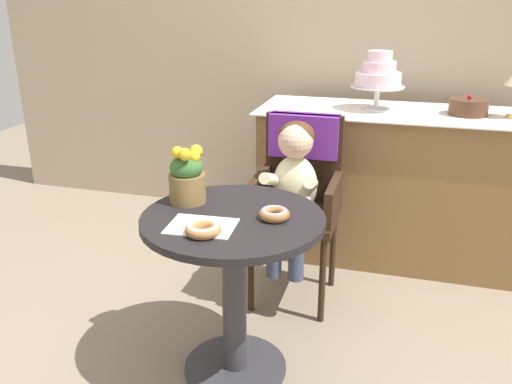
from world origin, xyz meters
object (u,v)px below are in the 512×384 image
donut_front (203,229)px  round_layer_cake (468,107)px  flower_vase (187,176)px  donut_mid (274,214)px  seated_child (293,181)px  tiered_cake_stand (378,75)px  wicker_chair (300,178)px  cafe_table (234,264)px

donut_front → round_layer_cake: size_ratio=0.63×
flower_vase → round_layer_cake: round_layer_cake is taller
donut_front → donut_mid: 0.29m
seated_child → tiered_cake_stand: bearing=65.8°
wicker_chair → seated_child: seated_child is taller
seated_child → donut_front: 0.79m
cafe_table → flower_vase: (-0.22, 0.09, 0.32)m
round_layer_cake → wicker_chair: bearing=-145.3°
donut_mid → tiered_cake_stand: (0.28, 1.28, 0.35)m
flower_vase → round_layer_cake: (1.16, 1.21, 0.11)m
seated_child → round_layer_cake: 1.12m
wicker_chair → tiered_cake_stand: 0.79m
flower_vase → round_layer_cake: bearing=46.4°
donut_front → flower_vase: bearing=122.1°
flower_vase → round_layer_cake: 1.68m
tiered_cake_stand → round_layer_cake: (0.49, 0.00, -0.15)m
cafe_table → wicker_chair: wicker_chair is taller
wicker_chair → tiered_cake_stand: (0.32, 0.56, 0.46)m
seated_child → donut_mid: size_ratio=6.11×
seated_child → flower_vase: (-0.34, -0.49, 0.15)m
wicker_chair → seated_child: (0.00, -0.16, 0.04)m
donut_mid → tiered_cake_stand: 1.36m
cafe_table → tiered_cake_stand: tiered_cake_stand is taller
seated_child → tiered_cake_stand: tiered_cake_stand is taller
round_layer_cake → donut_mid: bearing=-120.9°
tiered_cake_stand → seated_child: bearing=-114.2°
seated_child → wicker_chair: bearing=90.0°
cafe_table → round_layer_cake: (0.93, 1.30, 0.44)m
donut_mid → tiered_cake_stand: bearing=77.9°
donut_front → seated_child: bearing=78.0°
donut_front → round_layer_cake: round_layer_cake is taller
wicker_chair → round_layer_cake: round_layer_cake is taller
seated_child → flower_vase: 0.62m
donut_front → flower_vase: 0.34m
tiered_cake_stand → round_layer_cake: 0.52m
wicker_chair → donut_mid: wicker_chair is taller
wicker_chair → donut_front: size_ratio=7.24×
donut_front → tiered_cake_stand: size_ratio=0.40×
donut_mid → flower_vase: bearing=168.9°
donut_mid → round_layer_cake: round_layer_cake is taller
seated_child → tiered_cake_stand: 0.89m
donut_front → tiered_cake_stand: (0.49, 1.49, 0.35)m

